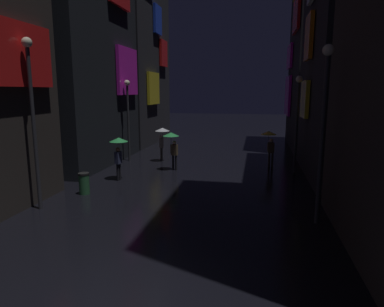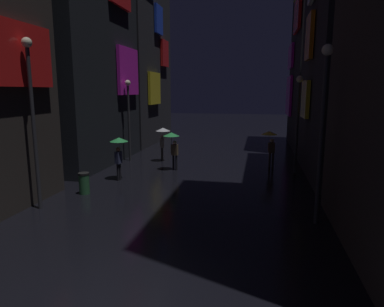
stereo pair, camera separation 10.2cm
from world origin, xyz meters
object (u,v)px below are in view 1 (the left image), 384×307
at_px(pedestrian_near_crossing_green, 172,141).
at_px(streetlamp_right_far, 297,112).
at_px(pedestrian_foreground_right_yellow, 269,139).
at_px(pedestrian_midstreet_centre_clear, 162,135).
at_px(streetlamp_left_near, 32,107).
at_px(pedestrian_foreground_left_green, 119,147).
at_px(streetlamp_right_near, 324,116).
at_px(trash_bin, 84,183).
at_px(streetlamp_left_far, 128,110).

relative_size(pedestrian_near_crossing_green, streetlamp_right_far, 0.41).
relative_size(pedestrian_foreground_right_yellow, pedestrian_midstreet_centre_clear, 1.00).
relative_size(pedestrian_near_crossing_green, streetlamp_left_near, 0.34).
bearing_deg(pedestrian_foreground_left_green, pedestrian_near_crossing_green, 51.19).
relative_size(pedestrian_near_crossing_green, pedestrian_foreground_left_green, 1.00).
relative_size(streetlamp_right_near, trash_bin, 6.25).
relative_size(pedestrian_foreground_right_yellow, trash_bin, 2.28).
distance_m(streetlamp_right_near, trash_bin, 9.94).
relative_size(pedestrian_foreground_right_yellow, pedestrian_foreground_left_green, 1.00).
height_order(pedestrian_near_crossing_green, streetlamp_right_far, streetlamp_right_far).
relative_size(streetlamp_right_near, streetlamp_left_near, 0.93).
bearing_deg(pedestrian_foreground_right_yellow, streetlamp_left_near, -134.14).
relative_size(pedestrian_foreground_left_green, streetlamp_right_far, 0.41).
bearing_deg(streetlamp_right_near, pedestrian_foreground_right_yellow, 99.07).
distance_m(pedestrian_near_crossing_green, pedestrian_midstreet_centre_clear, 2.57).
bearing_deg(streetlamp_left_far, pedestrian_foreground_left_green, -74.79).
bearing_deg(trash_bin, pedestrian_foreground_left_green, 77.77).
bearing_deg(streetlamp_left_near, streetlamp_right_far, 38.08).
distance_m(streetlamp_left_far, streetlamp_right_far, 10.10).
bearing_deg(pedestrian_foreground_right_yellow, pedestrian_midstreet_centre_clear, 175.33).
bearing_deg(pedestrian_near_crossing_green, streetlamp_right_near, -45.12).
bearing_deg(pedestrian_near_crossing_green, pedestrian_foreground_left_green, -128.81).
xyz_separation_m(streetlamp_left_far, trash_bin, (0.70, -7.16, -2.72)).
height_order(pedestrian_near_crossing_green, streetlamp_left_far, streetlamp_left_far).
xyz_separation_m(pedestrian_midstreet_centre_clear, streetlamp_right_far, (7.89, -1.62, 1.59)).
bearing_deg(streetlamp_left_far, streetlamp_right_far, -7.92).
xyz_separation_m(pedestrian_foreground_right_yellow, streetlamp_left_far, (-8.65, 0.31, 1.52)).
distance_m(pedestrian_midstreet_centre_clear, trash_bin, 7.61).
xyz_separation_m(streetlamp_right_near, streetlamp_right_far, (0.00, 7.35, -0.35)).
bearing_deg(streetlamp_left_far, streetlamp_left_near, -90.00).
relative_size(streetlamp_left_far, trash_bin, 5.42).
distance_m(pedestrian_foreground_right_yellow, pedestrian_midstreet_centre_clear, 6.56).
bearing_deg(pedestrian_midstreet_centre_clear, streetlamp_left_far, -173.82).
relative_size(pedestrian_foreground_right_yellow, streetlamp_left_near, 0.34).
bearing_deg(pedestrian_midstreet_centre_clear, streetlamp_right_near, -48.66).
xyz_separation_m(pedestrian_foreground_right_yellow, pedestrian_foreground_left_green, (-7.40, -4.30, 0.00)).
bearing_deg(pedestrian_midstreet_centre_clear, pedestrian_foreground_left_green, -100.07).
bearing_deg(trash_bin, pedestrian_near_crossing_green, 62.88).
xyz_separation_m(pedestrian_foreground_left_green, streetlamp_left_near, (-1.25, -4.62, 2.16)).
height_order(streetlamp_left_far, streetlamp_right_far, streetlamp_right_far).
relative_size(pedestrian_near_crossing_green, trash_bin, 2.28).
xyz_separation_m(pedestrian_foreground_right_yellow, pedestrian_midstreet_centre_clear, (-6.54, 0.53, 0.00)).
distance_m(pedestrian_foreground_right_yellow, streetlamp_right_near, 8.75).
relative_size(pedestrian_foreground_left_green, trash_bin, 2.28).
relative_size(pedestrian_foreground_right_yellow, streetlamp_right_far, 0.41).
bearing_deg(streetlamp_left_near, streetlamp_left_far, 90.00).
xyz_separation_m(pedestrian_foreground_left_green, streetlamp_right_near, (8.75, -4.13, 1.94)).
bearing_deg(streetlamp_left_far, trash_bin, -84.41).
bearing_deg(streetlamp_right_near, trash_bin, 170.35).
relative_size(pedestrian_foreground_left_green, streetlamp_left_far, 0.42).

